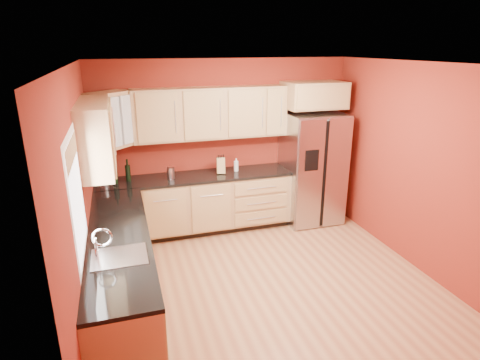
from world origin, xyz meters
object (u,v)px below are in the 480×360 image
(refrigerator, at_px, (312,168))
(soap_dispenser, at_px, (236,165))
(canister_left, at_px, (171,173))
(wine_bottle_a, at_px, (115,172))
(knife_block, at_px, (221,165))

(refrigerator, height_order, soap_dispenser, refrigerator)
(canister_left, relative_size, soap_dispenser, 0.86)
(wine_bottle_a, distance_m, soap_dispenser, 1.80)
(refrigerator, distance_m, knife_block, 1.51)
(canister_left, bearing_deg, knife_block, 3.90)
(canister_left, height_order, knife_block, knife_block)
(canister_left, bearing_deg, soap_dispenser, 4.85)
(refrigerator, relative_size, knife_block, 7.31)
(refrigerator, xyz_separation_m, knife_block, (-1.50, 0.08, 0.15))
(soap_dispenser, bearing_deg, refrigerator, -5.26)
(wine_bottle_a, distance_m, knife_block, 1.55)
(canister_left, relative_size, knife_block, 0.71)
(canister_left, xyz_separation_m, soap_dispenser, (1.02, 0.09, 0.01))
(wine_bottle_a, bearing_deg, knife_block, 0.83)
(wine_bottle_a, xyz_separation_m, soap_dispenser, (1.80, 0.06, -0.06))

